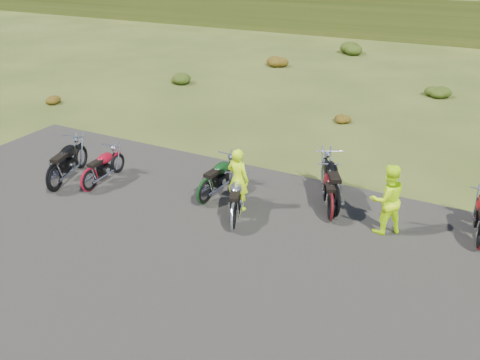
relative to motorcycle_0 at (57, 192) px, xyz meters
The scene contains 18 objects.
ground 5.79m from the motorcycle_0, ahead, with size 300.00×300.00×0.00m, color #324216.
gravel_pad 6.16m from the motorcycle_0, 19.84° to the right, with size 20.00×12.00×0.04m, color black.
hill_slope 50.25m from the motorcycle_0, 83.38° to the left, with size 300.00×46.00×3.00m, color #313E14, non-canonical shape.
shrub_0 8.57m from the motorcycle_0, 136.40° to the left, with size 0.77×0.77×0.45m, color #5A2F0B.
shrub_1 11.69m from the motorcycle_0, 106.44° to the left, with size 1.03×1.03×0.61m, color #21370D.
shrub_2 16.52m from the motorcycle_0, 91.41° to the left, with size 1.30×1.30×0.77m, color #5A2F0B.
shrub_3 21.96m from the motorcycle_0, 83.48° to the left, with size 1.56×1.56×0.92m, color #21370D.
shrub_4 10.59m from the motorcycle_0, 59.38° to the left, with size 0.77×0.77×0.45m, color #5A2F0B.
shrub_5 16.63m from the motorcycle_0, 60.08° to the left, with size 1.03×1.03×0.61m, color #21370D.
motorcycle_0 is the anchor object (origin of this frame).
motorcycle_1 0.94m from the motorcycle_0, 26.32° to the left, with size 1.88×0.63×0.98m, color maroon, non-canonical shape.
motorcycle_2 4.21m from the motorcycle_0, 17.04° to the left, with size 1.99×0.66×1.04m, color black, non-canonical shape.
motorcycle_3 5.26m from the motorcycle_0, ahead, with size 1.93×0.64×1.01m, color #B6B5BA, non-canonical shape.
motorcycle_4 7.43m from the motorcycle_0, 14.94° to the left, with size 1.98×0.66×1.04m, color #500D10, non-canonical shape.
motorcycle_5 7.53m from the motorcycle_0, 16.81° to the left, with size 2.34×0.78×1.22m, color black, non-canonical shape.
motorcycle_6 10.73m from the motorcycle_0, 11.89° to the left, with size 1.91×0.64×1.00m, color maroon, non-canonical shape.
person_middle 5.16m from the motorcycle_0, 15.93° to the left, with size 0.60×0.39×1.64m, color #C2F20C.
person_right_a 8.70m from the motorcycle_0, 13.19° to the left, with size 0.83×0.65×1.71m, color #C2F20C.
Camera 1 is at (3.86, -7.81, 6.06)m, focal length 35.00 mm.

